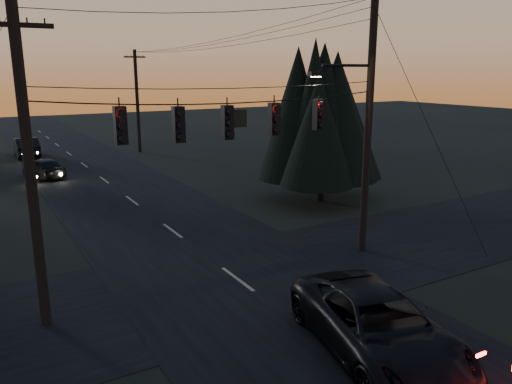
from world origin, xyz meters
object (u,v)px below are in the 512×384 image
utility_pole_right (362,250)px  suv_near (377,326)px  utility_pole_far_r (140,152)px  sedan_oncoming_a (44,168)px  utility_pole_left (47,324)px  sedan_oncoming_b (26,147)px  evergreen_right (323,115)px

utility_pole_right → suv_near: 7.46m
utility_pole_far_r → sedan_oncoming_a: 11.43m
utility_pole_left → utility_pole_far_r: (11.50, 28.00, 0.00)m
sedan_oncoming_a → suv_near: bearing=84.2°
suv_near → sedan_oncoming_b: 36.10m
suv_near → sedan_oncoming_b: suv_near is taller
utility_pole_left → evergreen_right: evergreen_right is taller
utility_pole_right → sedan_oncoming_b: size_ratio=2.11×
suv_near → sedan_oncoming_b: size_ratio=1.19×
utility_pole_left → suv_near: (6.80, -5.73, 0.78)m
utility_pole_left → evergreen_right: size_ratio=1.07×
sedan_oncoming_a → sedan_oncoming_b: size_ratio=0.83×
evergreen_right → utility_pole_left: bearing=-154.9°
evergreen_right → sedan_oncoming_a: size_ratio=2.02×
utility_pole_right → sedan_oncoming_a: utility_pole_right is taller
suv_near → sedan_oncoming_b: (-4.00, 35.88, -0.00)m
utility_pole_right → utility_pole_left: size_ratio=1.18×
suv_near → sedan_oncoming_a: bearing=111.2°
sedan_oncoming_b → evergreen_right: bearing=117.2°
suv_near → sedan_oncoming_b: bearing=108.9°
evergreen_right → suv_near: 15.46m
sedan_oncoming_a → sedan_oncoming_b: 9.53m
evergreen_right → sedan_oncoming_b: evergreen_right is taller
suv_near → sedan_oncoming_a: 26.66m
sedan_oncoming_b → suv_near: bearing=96.3°
utility_pole_far_r → suv_near: 34.07m
utility_pole_left → utility_pole_far_r: size_ratio=1.00×
utility_pole_far_r → sedan_oncoming_a: (-8.70, -7.38, 0.67)m
evergreen_right → sedan_oncoming_b: bearing=117.3°
evergreen_right → sedan_oncoming_a: 18.61m
utility_pole_left → sedan_oncoming_a: (2.80, 20.62, 0.67)m
suv_near → evergreen_right: bearing=70.3°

